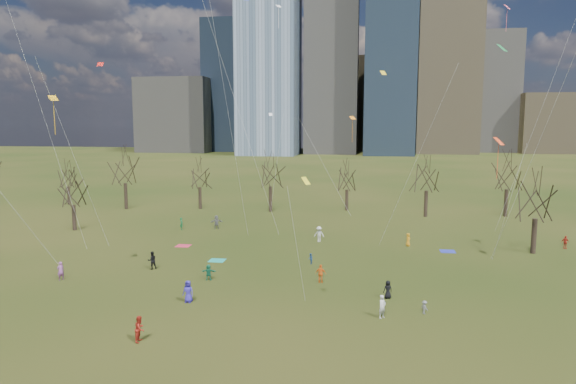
# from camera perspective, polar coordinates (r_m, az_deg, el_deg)

# --- Properties ---
(ground) EXTENTS (500.00, 500.00, 0.00)m
(ground) POSITION_cam_1_polar(r_m,az_deg,el_deg) (42.68, -2.42, -11.50)
(ground) COLOR black
(ground) RESTS_ON ground
(downtown_skyline) EXTENTS (212.50, 78.00, 118.00)m
(downtown_skyline) POSITION_cam_1_polar(r_m,az_deg,el_deg) (251.69, 6.30, 13.28)
(downtown_skyline) COLOR slate
(downtown_skyline) RESTS_ON ground
(bare_tree_row) EXTENTS (113.04, 29.80, 9.50)m
(bare_tree_row) POSITION_cam_1_polar(r_m,az_deg,el_deg) (77.61, 2.68, 1.79)
(bare_tree_row) COLOR black
(bare_tree_row) RESTS_ON ground
(blanket_teal) EXTENTS (1.60, 1.50, 0.03)m
(blanket_teal) POSITION_cam_1_polar(r_m,az_deg,el_deg) (53.65, -7.88, -7.54)
(blanket_teal) COLOR teal
(blanket_teal) RESTS_ON ground
(blanket_navy) EXTENTS (1.60, 1.50, 0.03)m
(blanket_navy) POSITION_cam_1_polar(r_m,az_deg,el_deg) (59.50, 17.31, -6.31)
(blanket_navy) COLOR #2531B0
(blanket_navy) RESTS_ON ground
(blanket_crimson) EXTENTS (1.60, 1.50, 0.03)m
(blanket_crimson) POSITION_cam_1_polar(r_m,az_deg,el_deg) (60.52, -11.56, -5.88)
(blanket_crimson) COLOR #CE2948
(blanket_crimson) RESTS_ON ground
(person_0) EXTENTS (0.92, 0.65, 1.76)m
(person_0) POSITION_cam_1_polar(r_m,az_deg,el_deg) (41.76, -11.04, -10.80)
(person_0) COLOR #3226A8
(person_0) RESTS_ON ground
(person_1) EXTENTS (0.72, 0.74, 1.71)m
(person_1) POSITION_cam_1_polar(r_m,az_deg,el_deg) (38.54, 10.43, -12.42)
(person_1) COLOR silver
(person_1) RESTS_ON ground
(person_2) EXTENTS (0.65, 0.83, 1.71)m
(person_2) POSITION_cam_1_polar(r_m,az_deg,el_deg) (35.48, -16.13, -14.39)
(person_2) COLOR #A62217
(person_2) RESTS_ON ground
(person_3) EXTENTS (0.69, 0.75, 1.01)m
(person_3) POSITION_cam_1_polar(r_m,az_deg,el_deg) (40.10, 14.92, -12.28)
(person_3) COLOR slate
(person_3) RESTS_ON ground
(person_4) EXTENTS (1.01, 0.52, 1.65)m
(person_4) POSITION_cam_1_polar(r_m,az_deg,el_deg) (45.93, 3.67, -9.04)
(person_4) COLOR orange
(person_4) RESTS_ON ground
(person_5) EXTENTS (1.39, 0.57, 1.45)m
(person_5) POSITION_cam_1_polar(r_m,az_deg,el_deg) (47.13, -8.82, -8.80)
(person_5) COLOR #186F4F
(person_5) RESTS_ON ground
(person_6) EXTENTS (0.85, 0.71, 1.48)m
(person_6) POSITION_cam_1_polar(r_m,az_deg,el_deg) (42.69, 11.03, -10.59)
(person_6) COLOR black
(person_6) RESTS_ON ground
(person_7) EXTENTS (0.68, 0.74, 1.70)m
(person_7) POSITION_cam_1_polar(r_m,az_deg,el_deg) (50.85, -23.95, -8.01)
(person_7) COLOR #9D4F9F
(person_7) RESTS_ON ground
(person_8) EXTENTS (0.47, 0.57, 1.08)m
(person_8) POSITION_cam_1_polar(r_m,az_deg,el_deg) (51.83, 2.51, -7.41)
(person_8) COLOR #214A92
(person_8) RESTS_ON ground
(person_9) EXTENTS (1.25, 0.78, 1.86)m
(person_9) POSITION_cam_1_polar(r_m,az_deg,el_deg) (61.29, 3.47, -4.69)
(person_9) COLOR silver
(person_9) RESTS_ON ground
(person_10) EXTENTS (0.87, 0.38, 1.47)m
(person_10) POSITION_cam_1_polar(r_m,az_deg,el_deg) (65.78, 28.43, -4.93)
(person_10) COLOR #AF2319
(person_10) RESTS_ON ground
(person_11) EXTENTS (1.76, 1.14, 1.82)m
(person_11) POSITION_cam_1_polar(r_m,az_deg,el_deg) (69.29, -7.95, -3.33)
(person_11) COLOR slate
(person_11) RESTS_ON ground
(person_12) EXTENTS (0.55, 0.78, 1.52)m
(person_12) POSITION_cam_1_polar(r_m,az_deg,el_deg) (60.66, 13.20, -5.17)
(person_12) COLOR orange
(person_12) RESTS_ON ground
(person_13) EXTENTS (0.55, 0.68, 1.61)m
(person_13) POSITION_cam_1_polar(r_m,az_deg,el_deg) (69.55, -11.75, -3.46)
(person_13) COLOR #176736
(person_13) RESTS_ON ground
(person_14) EXTENTS (1.08, 1.05, 1.76)m
(person_14) POSITION_cam_1_polar(r_m,az_deg,el_deg) (51.61, -14.87, -7.34)
(person_14) COLOR black
(person_14) RESTS_ON ground
(kites_airborne) EXTENTS (54.67, 45.85, 30.68)m
(kites_airborne) POSITION_cam_1_polar(r_m,az_deg,el_deg) (52.33, 1.55, 6.61)
(kites_airborne) COLOR #F4AF14
(kites_airborne) RESTS_ON ground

